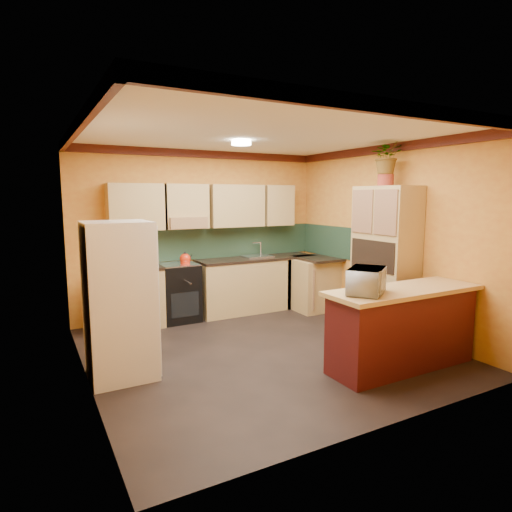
{
  "coord_description": "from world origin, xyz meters",
  "views": [
    {
      "loc": [
        -2.59,
        -4.59,
        1.96
      ],
      "look_at": [
        0.14,
        0.45,
        1.16
      ],
      "focal_mm": 30.0,
      "sensor_mm": 36.0,
      "label": 1
    }
  ],
  "objects": [
    {
      "name": "fern_pot",
      "position": [
        1.85,
        -0.16,
        2.18
      ],
      "size": [
        0.22,
        0.22,
        0.16
      ],
      "primitive_type": "cylinder",
      "color": "maroon",
      "rests_on": "pantry"
    },
    {
      "name": "fridge",
      "position": [
        -1.75,
        0.04,
        0.85
      ],
      "size": [
        0.68,
        0.66,
        1.7
      ],
      "primitive_type": "cube",
      "color": "white",
      "rests_on": "ground"
    },
    {
      "name": "countertop_right",
      "position": [
        1.8,
        1.3,
        0.9
      ],
      "size": [
        0.62,
        0.8,
        0.04
      ],
      "primitive_type": "cube",
      "color": "black",
      "rests_on": "base_cabinets_right"
    },
    {
      "name": "pantry",
      "position": [
        1.85,
        -0.21,
        1.05
      ],
      "size": [
        0.48,
        0.9,
        2.1
      ],
      "primitive_type": "cube",
      "color": "tan",
      "rests_on": "ground"
    },
    {
      "name": "kettle",
      "position": [
        -0.42,
        1.75,
        1.0
      ],
      "size": [
        0.21,
        0.21,
        0.18
      ],
      "primitive_type": null,
      "rotation": [
        0.0,
        0.0,
        0.32
      ],
      "color": "red",
      "rests_on": "stove"
    },
    {
      "name": "sink",
      "position": [
        0.88,
        1.8,
        0.94
      ],
      "size": [
        0.48,
        0.4,
        0.03
      ],
      "primitive_type": "cube",
      "color": "silver",
      "rests_on": "countertop_back"
    },
    {
      "name": "fern",
      "position": [
        1.85,
        -0.16,
        2.51
      ],
      "size": [
        0.48,
        0.42,
        0.5
      ],
      "primitive_type": "imported",
      "rotation": [
        0.0,
        0.0,
        0.08
      ],
      "color": "tan",
      "rests_on": "fern_pot"
    },
    {
      "name": "microwave",
      "position": [
        0.57,
        -1.23,
        1.07
      ],
      "size": [
        0.6,
        0.57,
        0.28
      ],
      "primitive_type": "imported",
      "rotation": [
        0.0,
        0.0,
        0.65
      ],
      "color": "white",
      "rests_on": "bar_top"
    },
    {
      "name": "base_cabinets_right",
      "position": [
        1.8,
        1.3,
        0.44
      ],
      "size": [
        0.6,
        0.8,
        0.88
      ],
      "primitive_type": "cube",
      "color": "tan",
      "rests_on": "ground"
    },
    {
      "name": "room_shell",
      "position": [
        0.02,
        0.28,
        2.09
      ],
      "size": [
        4.24,
        4.24,
        2.72
      ],
      "color": "black",
      "rests_on": "ground"
    },
    {
      "name": "base_cabinets_back",
      "position": [
        0.11,
        1.8,
        0.44
      ],
      "size": [
        3.65,
        0.6,
        0.88
      ],
      "primitive_type": "cube",
      "color": "tan",
      "rests_on": "ground"
    },
    {
      "name": "breakfast_bar",
      "position": [
        1.14,
        -1.23,
        0.44
      ],
      "size": [
        1.8,
        0.55,
        0.88
      ],
      "primitive_type": "cube",
      "color": "#531613",
      "rests_on": "ground"
    },
    {
      "name": "countertop_back",
      "position": [
        0.11,
        1.8,
        0.9
      ],
      "size": [
        3.65,
        0.62,
        0.04
      ],
      "primitive_type": "cube",
      "color": "black",
      "rests_on": "base_cabinets_back"
    },
    {
      "name": "bar_top",
      "position": [
        1.14,
        -1.23,
        0.91
      ],
      "size": [
        1.9,
        0.65,
        0.05
      ],
      "primitive_type": "cube",
      "color": "tan",
      "rests_on": "breakfast_bar"
    },
    {
      "name": "stove",
      "position": [
        -0.52,
        1.8,
        0.46
      ],
      "size": [
        0.58,
        0.58,
        0.91
      ],
      "primitive_type": "cube",
      "color": "black",
      "rests_on": "ground"
    }
  ]
}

